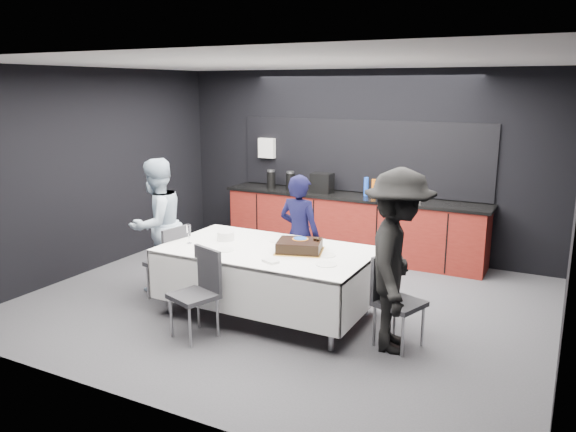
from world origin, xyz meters
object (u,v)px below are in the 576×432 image
object	(u,v)px
party_table	(267,260)
chair_right	(393,293)
person_right	(397,261)
plate_stack	(226,236)
champagne_flute	(189,230)
cake_assembly	(300,246)
person_left	(157,225)
chair_left	(171,257)
person_center	(299,235)
chair_near	(200,286)

from	to	relation	value
party_table	chair_right	size ratio (longest dim) A/B	2.51
person_right	plate_stack	bearing A→B (deg)	70.12
person_right	champagne_flute	bearing A→B (deg)	78.40
plate_stack	chair_right	bearing A→B (deg)	-4.35
cake_assembly	person_left	distance (m)	2.05
chair_left	person_center	size ratio (longest dim) A/B	0.61
party_table	chair_left	world-z (taller)	chair_left
party_table	person_left	size ratio (longest dim) A/B	1.38
plate_stack	chair_right	distance (m)	2.12
champagne_flute	person_center	size ratio (longest dim) A/B	0.15
chair_left	chair_near	distance (m)	1.11
champagne_flute	person_right	xyz separation A→B (m)	(2.43, 0.08, -0.04)
plate_stack	chair_left	distance (m)	0.74
chair_left	person_right	size ratio (longest dim) A/B	0.51
chair_near	person_center	bearing A→B (deg)	76.38
plate_stack	person_center	bearing A→B (deg)	46.38
chair_right	person_right	bearing A→B (deg)	-59.42
party_table	person_center	xyz separation A→B (m)	(0.03, 0.76, 0.12)
plate_stack	person_left	size ratio (longest dim) A/B	0.12
party_table	person_right	bearing A→B (deg)	-5.85
person_left	person_right	size ratio (longest dim) A/B	0.93
cake_assembly	plate_stack	distance (m)	0.99
cake_assembly	chair_left	bearing A→B (deg)	-172.91
party_table	person_left	distance (m)	1.69
chair_left	chair_right	size ratio (longest dim) A/B	1.00
chair_near	person_right	bearing A→B (deg)	18.78
party_table	chair_near	size ratio (longest dim) A/B	2.51
person_right	person_center	bearing A→B (deg)	45.35
person_left	plate_stack	bearing A→B (deg)	93.84
champagne_flute	chair_near	distance (m)	0.89
party_table	plate_stack	bearing A→B (deg)	171.86
chair_near	person_left	distance (m)	1.63
person_center	person_right	xyz separation A→B (m)	(1.51, -0.91, 0.15)
chair_near	person_left	bearing A→B (deg)	145.39
party_table	plate_stack	xyz separation A→B (m)	(-0.61, 0.09, 0.19)
person_center	plate_stack	bearing A→B (deg)	52.07
champagne_flute	person_center	distance (m)	1.37
plate_stack	person_center	size ratio (longest dim) A/B	0.13
party_table	champagne_flute	bearing A→B (deg)	-165.61
cake_assembly	person_right	xyz separation A→B (m)	(1.16, -0.22, 0.06)
chair_right	person_left	world-z (taller)	person_left
cake_assembly	chair_near	size ratio (longest dim) A/B	0.65
person_left	person_right	bearing A→B (deg)	90.48
person_left	cake_assembly	bearing A→B (deg)	93.78
chair_right	chair_near	bearing A→B (deg)	-158.40
chair_right	person_center	distance (m)	1.69
plate_stack	champagne_flute	world-z (taller)	champagne_flute
chair_left	chair_near	xyz separation A→B (m)	(0.90, -0.65, 0.00)
chair_right	chair_near	size ratio (longest dim) A/B	1.00
cake_assembly	chair_near	bearing A→B (deg)	-130.19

